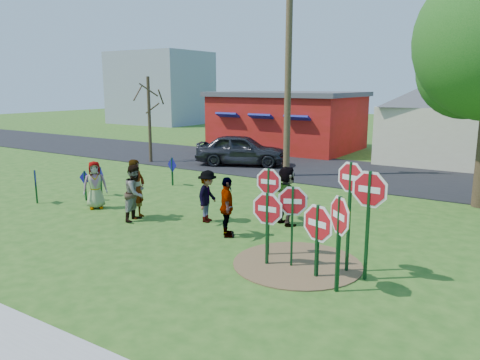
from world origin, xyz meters
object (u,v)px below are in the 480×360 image
object	(u,v)px
stop_sign_d	(369,198)
stop_sign_a	(267,214)
stop_sign_b	(269,190)
person_a	(95,185)
person_b	(137,189)
suv	(241,150)
stop_sign_c	(350,191)
utility_pole	(288,64)

from	to	relation	value
stop_sign_d	stop_sign_a	bearing A→B (deg)	-163.96
stop_sign_a	stop_sign_b	size ratio (longest dim) A/B	0.81
stop_sign_d	person_a	xyz separation A→B (m)	(-10.17, 0.92, -1.05)
person_a	person_b	xyz separation A→B (m)	(2.12, -0.05, 0.13)
stop_sign_d	suv	xyz separation A→B (m)	(-10.66, 11.41, -1.03)
person_a	suv	bearing A→B (deg)	40.45
person_a	person_b	bearing A→B (deg)	-53.62
stop_sign_d	person_a	bearing A→B (deg)	-179.67
stop_sign_c	stop_sign_b	bearing A→B (deg)	-160.59
stop_sign_a	stop_sign_c	size ratio (longest dim) A/B	0.71
stop_sign_b	suv	xyz separation A→B (m)	(-8.03, 11.27, -0.88)
person_a	person_b	world-z (taller)	person_b
stop_sign_a	stop_sign_b	bearing A→B (deg)	114.07
stop_sign_a	stop_sign_d	bearing A→B (deg)	7.17
stop_sign_d	utility_pole	bearing A→B (deg)	131.14
stop_sign_a	stop_sign_b	distance (m)	0.79
stop_sign_a	suv	size ratio (longest dim) A/B	0.40
stop_sign_b	stop_sign_d	bearing A→B (deg)	-6.92
stop_sign_a	utility_pole	world-z (taller)	utility_pole
stop_sign_c	suv	xyz separation A→B (m)	(-10.15, 11.21, -1.09)
stop_sign_a	utility_pole	distance (m)	12.19
stop_sign_b	stop_sign_c	world-z (taller)	stop_sign_c
stop_sign_a	stop_sign_c	bearing A→B (deg)	16.05
stop_sign_d	utility_pole	size ratio (longest dim) A/B	0.26
person_a	utility_pole	xyz separation A→B (m)	(3.00, 9.08, 4.48)
stop_sign_b	person_b	distance (m)	5.52
stop_sign_d	person_b	size ratio (longest dim) A/B	1.36
stop_sign_b	utility_pole	xyz separation A→B (m)	(-4.54, 9.86, 3.58)
stop_sign_a	person_b	distance (m)	5.87
utility_pole	stop_sign_d	bearing A→B (deg)	-54.36
stop_sign_d	suv	distance (m)	15.65
person_a	suv	xyz separation A→B (m)	(-0.49, 10.49, 0.02)
stop_sign_d	utility_pole	world-z (taller)	utility_pole
stop_sign_a	person_b	bearing A→B (deg)	163.79
stop_sign_c	suv	size ratio (longest dim) A/B	0.56
stop_sign_a	person_b	xyz separation A→B (m)	(-5.72, 1.30, -0.32)
person_a	person_b	distance (m)	2.13
stop_sign_c	stop_sign_d	distance (m)	0.56
stop_sign_b	utility_pole	distance (m)	11.43
stop_sign_a	stop_sign_d	distance (m)	2.45
stop_sign_b	utility_pole	size ratio (longest dim) A/B	0.24
suv	utility_pole	size ratio (longest dim) A/B	0.49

